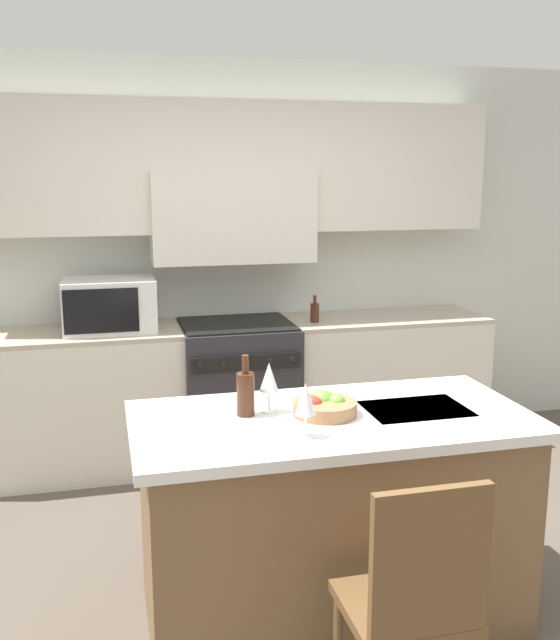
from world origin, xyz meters
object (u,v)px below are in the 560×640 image
(range_stove, at_px, (237,391))
(wine_glass_far, at_px, (269,378))
(wine_bottle, at_px, (246,393))
(microwave, at_px, (109,305))
(fruit_bowl, at_px, (325,406))
(wine_glass_near, at_px, (306,400))
(oil_bottle_on_counter, at_px, (315,312))
(island_chair, at_px, (415,598))

(range_stove, distance_m, wine_glass_far, 1.90)
(wine_bottle, relative_size, wine_glass_far, 1.20)
(range_stove, height_order, wine_bottle, wine_bottle)
(wine_bottle, bearing_deg, microwave, 105.98)
(microwave, distance_m, wine_bottle, 1.90)
(fruit_bowl, bearing_deg, wine_glass_near, -122.83)
(oil_bottle_on_counter, bearing_deg, wine_bottle, -115.40)
(wine_glass_far, xyz_separation_m, oil_bottle_on_counter, (0.73, 1.74, -0.08))
(range_stove, height_order, island_chair, island_chair)
(microwave, bearing_deg, wine_bottle, -74.02)
(island_chair, relative_size, wine_bottle, 3.79)
(wine_bottle, distance_m, fruit_bowl, 0.34)
(island_chair, relative_size, wine_glass_far, 4.56)
(microwave, relative_size, wine_glass_far, 2.67)
(range_stove, height_order, oil_bottle_on_counter, oil_bottle_on_counter)
(fruit_bowl, bearing_deg, range_stove, 90.69)
(microwave, distance_m, island_chair, 2.88)
(microwave, distance_m, wine_glass_far, 1.92)
(island_chair, distance_m, wine_glass_near, 0.79)
(range_stove, relative_size, wine_glass_near, 4.37)
(wine_bottle, bearing_deg, fruit_bowl, -12.14)
(microwave, height_order, island_chair, microwave)
(wine_bottle, distance_m, wine_glass_near, 0.35)
(fruit_bowl, bearing_deg, island_chair, -84.66)
(island_chair, bearing_deg, wine_glass_near, 112.52)
(wine_glass_near, xyz_separation_m, fruit_bowl, (0.15, 0.24, -0.11))
(wine_glass_near, bearing_deg, wine_glass_far, 101.79)
(oil_bottle_on_counter, bearing_deg, island_chair, -99.51)
(range_stove, xyz_separation_m, microwave, (-0.83, 0.02, 0.63))
(wine_glass_near, height_order, oil_bottle_on_counter, wine_glass_near)
(range_stove, distance_m, wine_bottle, 1.92)
(fruit_bowl, xyz_separation_m, oil_bottle_on_counter, (0.51, 1.82, 0.04))
(wine_glass_far, bearing_deg, microwave, 109.16)
(fruit_bowl, height_order, oil_bottle_on_counter, oil_bottle_on_counter)
(microwave, xyz_separation_m, wine_bottle, (0.52, -1.83, -0.07))
(range_stove, xyz_separation_m, fruit_bowl, (0.02, -1.88, 0.50))
(microwave, bearing_deg, oil_bottle_on_counter, -3.14)
(island_chair, height_order, oil_bottle_on_counter, oil_bottle_on_counter)
(microwave, bearing_deg, wine_glass_far, -70.84)
(wine_bottle, height_order, fruit_bowl, wine_bottle)
(range_stove, xyz_separation_m, island_chair, (0.10, -2.66, 0.08))
(range_stove, relative_size, fruit_bowl, 3.52)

